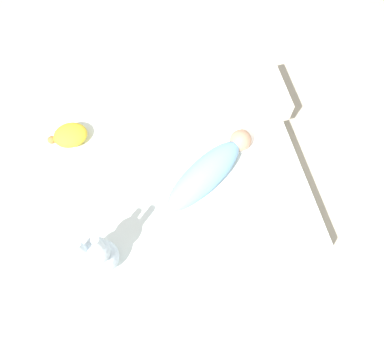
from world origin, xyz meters
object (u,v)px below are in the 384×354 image
Objects in this scene: bunny_plush at (99,255)px; turtle_plush at (70,135)px; pillow at (249,95)px; swaddled_baby at (209,171)px.

turtle_plush is (0.07, -0.66, -0.08)m from bunny_plush.
pillow is at bearing -142.56° from bunny_plush.
turtle_plush is (0.95, 0.01, -0.02)m from pillow.
pillow is 0.95m from turtle_plush.
pillow is at bearing 17.02° from swaddled_baby.
pillow is (-0.32, -0.38, -0.01)m from swaddled_baby.
swaddled_baby is 2.58× the size of turtle_plush.
pillow is at bearing -179.45° from turtle_plush.
bunny_plush is 1.69× the size of turtle_plush.
swaddled_baby is 0.73m from turtle_plush.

